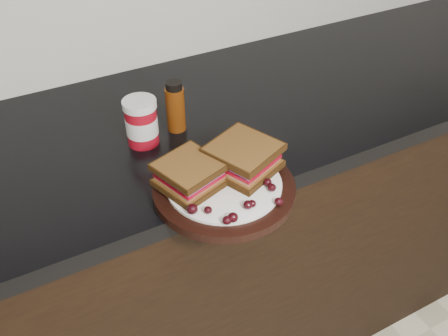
# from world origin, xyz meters

# --- Properties ---
(base_cabinets) EXTENTS (3.96, 0.58, 0.86)m
(base_cabinets) POSITION_xyz_m (0.00, 1.70, 0.43)
(base_cabinets) COLOR black
(base_cabinets) RESTS_ON ground_plane
(countertop) EXTENTS (3.98, 0.60, 0.04)m
(countertop) POSITION_xyz_m (0.00, 1.70, 0.88)
(countertop) COLOR black
(countertop) RESTS_ON base_cabinets
(plate) EXTENTS (0.28, 0.28, 0.02)m
(plate) POSITION_xyz_m (0.22, 1.43, 0.91)
(plate) COLOR black
(plate) RESTS_ON countertop
(sandwich_left) EXTENTS (0.14, 0.14, 0.05)m
(sandwich_left) POSITION_xyz_m (0.16, 1.45, 0.95)
(sandwich_left) COLOR brown
(sandwich_left) RESTS_ON plate
(sandwich_right) EXTENTS (0.16, 0.16, 0.06)m
(sandwich_right) POSITION_xyz_m (0.27, 1.45, 0.95)
(sandwich_right) COLOR brown
(sandwich_right) RESTS_ON plate
(grape_0) EXTENTS (0.02, 0.02, 0.02)m
(grape_0) POSITION_xyz_m (0.13, 1.38, 0.93)
(grape_0) COLOR black
(grape_0) RESTS_ON plate
(grape_1) EXTENTS (0.02, 0.02, 0.01)m
(grape_1) POSITION_xyz_m (0.15, 1.37, 0.93)
(grape_1) COLOR black
(grape_1) RESTS_ON plate
(grape_2) EXTENTS (0.02, 0.02, 0.02)m
(grape_2) POSITION_xyz_m (0.17, 1.33, 0.93)
(grape_2) COLOR black
(grape_2) RESTS_ON plate
(grape_3) EXTENTS (0.02, 0.02, 0.02)m
(grape_3) POSITION_xyz_m (0.18, 1.33, 0.93)
(grape_3) COLOR black
(grape_3) RESTS_ON plate
(grape_4) EXTENTS (0.02, 0.02, 0.02)m
(grape_4) POSITION_xyz_m (0.22, 1.34, 0.93)
(grape_4) COLOR black
(grape_4) RESTS_ON plate
(grape_5) EXTENTS (0.02, 0.02, 0.01)m
(grape_5) POSITION_xyz_m (0.23, 1.34, 0.93)
(grape_5) COLOR black
(grape_5) RESTS_ON plate
(grape_6) EXTENTS (0.02, 0.02, 0.02)m
(grape_6) POSITION_xyz_m (0.28, 1.32, 0.93)
(grape_6) COLOR black
(grape_6) RESTS_ON plate
(grape_7) EXTENTS (0.02, 0.02, 0.02)m
(grape_7) POSITION_xyz_m (0.29, 1.36, 0.93)
(grape_7) COLOR black
(grape_7) RESTS_ON plate
(grape_8) EXTENTS (0.02, 0.02, 0.02)m
(grape_8) POSITION_xyz_m (0.29, 1.38, 0.93)
(grape_8) COLOR black
(grape_8) RESTS_ON plate
(grape_9) EXTENTS (0.02, 0.02, 0.02)m
(grape_9) POSITION_xyz_m (0.28, 1.40, 0.93)
(grape_9) COLOR black
(grape_9) RESTS_ON plate
(grape_10) EXTENTS (0.02, 0.02, 0.02)m
(grape_10) POSITION_xyz_m (0.30, 1.45, 0.93)
(grape_10) COLOR black
(grape_10) RESTS_ON plate
(grape_11) EXTENTS (0.02, 0.02, 0.02)m
(grape_11) POSITION_xyz_m (0.27, 1.46, 0.93)
(grape_11) COLOR black
(grape_11) RESTS_ON plate
(grape_12) EXTENTS (0.02, 0.02, 0.02)m
(grape_12) POSITION_xyz_m (0.27, 1.47, 0.93)
(grape_12) COLOR black
(grape_12) RESTS_ON plate
(grape_13) EXTENTS (0.02, 0.02, 0.02)m
(grape_13) POSITION_xyz_m (0.15, 1.48, 0.93)
(grape_13) COLOR black
(grape_13) RESTS_ON plate
(grape_14) EXTENTS (0.02, 0.02, 0.01)m
(grape_14) POSITION_xyz_m (0.14, 1.44, 0.93)
(grape_14) COLOR black
(grape_14) RESTS_ON plate
(grape_15) EXTENTS (0.02, 0.02, 0.02)m
(grape_15) POSITION_xyz_m (0.15, 1.41, 0.93)
(grape_15) COLOR black
(grape_15) RESTS_ON plate
(grape_16) EXTENTS (0.02, 0.02, 0.02)m
(grape_16) POSITION_xyz_m (0.16, 1.46, 0.93)
(grape_16) COLOR black
(grape_16) RESTS_ON plate
(grape_17) EXTENTS (0.02, 0.02, 0.02)m
(grape_17) POSITION_xyz_m (0.15, 1.45, 0.93)
(grape_17) COLOR black
(grape_17) RESTS_ON plate
(grape_18) EXTENTS (0.02, 0.02, 0.02)m
(grape_18) POSITION_xyz_m (0.14, 1.43, 0.93)
(grape_18) COLOR black
(grape_18) RESTS_ON plate
(condiment_jar) EXTENTS (0.09, 0.09, 0.11)m
(condiment_jar) POSITION_xyz_m (0.14, 1.66, 0.95)
(condiment_jar) COLOR maroon
(condiment_jar) RESTS_ON countertop
(oil_bottle) EXTENTS (0.05, 0.05, 0.12)m
(oil_bottle) POSITION_xyz_m (0.23, 1.67, 0.96)
(oil_bottle) COLOR #542508
(oil_bottle) RESTS_ON countertop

